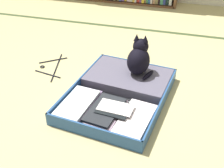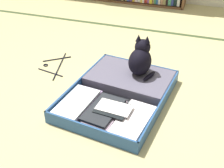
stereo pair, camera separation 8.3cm
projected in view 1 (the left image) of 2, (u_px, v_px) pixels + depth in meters
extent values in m
plane|color=tan|center=(106.00, 102.00, 2.13)|extent=(10.00, 10.00, 0.00)
cube|color=#354626|center=(142.00, 29.00, 3.22)|extent=(4.80, 0.05, 0.00)
cube|color=brown|center=(126.00, 1.00, 4.01)|extent=(1.34, 0.25, 0.02)
cube|color=#264E85|center=(106.00, 117.00, 1.98)|extent=(0.70, 0.51, 0.01)
cube|color=#264E85|center=(92.00, 132.00, 1.80)|extent=(0.65, 0.09, 0.09)
cube|color=#264E85|center=(64.00, 101.00, 2.06)|extent=(0.06, 0.44, 0.09)
cube|color=#264E85|center=(152.00, 124.00, 1.86)|extent=(0.06, 0.44, 0.09)
cube|color=#49565E|center=(106.00, 116.00, 1.98)|extent=(0.68, 0.49, 0.01)
cube|color=#264E85|center=(128.00, 84.00, 2.32)|extent=(0.70, 0.51, 0.01)
cube|color=#264E85|center=(137.00, 66.00, 2.46)|extent=(0.65, 0.09, 0.09)
cube|color=#264E85|center=(92.00, 71.00, 2.40)|extent=(0.06, 0.44, 0.09)
cube|color=#264E85|center=(169.00, 88.00, 2.19)|extent=(0.06, 0.44, 0.09)
cube|color=#49565E|center=(128.00, 83.00, 2.31)|extent=(0.68, 0.49, 0.01)
cylinder|color=black|center=(118.00, 98.00, 2.14)|extent=(0.63, 0.09, 0.02)
cube|color=slate|center=(78.00, 107.00, 2.04)|extent=(0.23, 0.38, 0.02)
cube|color=gray|center=(79.00, 104.00, 2.03)|extent=(0.23, 0.40, 0.02)
cube|color=silver|center=(77.00, 103.00, 2.01)|extent=(0.23, 0.38, 0.02)
cube|color=black|center=(107.00, 114.00, 1.97)|extent=(0.24, 0.38, 0.01)
cube|color=gray|center=(107.00, 113.00, 1.96)|extent=(0.22, 0.35, 0.02)
cube|color=#212429|center=(105.00, 110.00, 1.95)|extent=(0.23, 0.35, 0.02)
cube|color=silver|center=(134.00, 121.00, 1.91)|extent=(0.21, 0.33, 0.01)
cube|color=slate|center=(135.00, 121.00, 1.90)|extent=(0.23, 0.38, 0.02)
cube|color=silver|center=(135.00, 119.00, 1.89)|extent=(0.24, 0.39, 0.01)
cube|color=white|center=(116.00, 107.00, 1.94)|extent=(0.24, 0.15, 0.01)
cube|color=black|center=(114.00, 108.00, 1.94)|extent=(0.23, 0.19, 0.01)
cube|color=#555263|center=(129.00, 79.00, 2.29)|extent=(0.67, 0.48, 0.08)
torus|color=white|center=(139.00, 79.00, 2.22)|extent=(0.14, 0.14, 0.01)
cylinder|color=black|center=(117.00, 63.00, 2.51)|extent=(0.02, 0.02, 0.09)
cylinder|color=black|center=(158.00, 71.00, 2.39)|extent=(0.02, 0.02, 0.09)
cube|color=white|center=(60.00, 119.00, 1.86)|extent=(0.04, 0.01, 0.02)
cube|color=white|center=(125.00, 139.00, 1.72)|extent=(0.03, 0.01, 0.02)
cube|color=white|center=(104.00, 134.00, 1.77)|extent=(0.04, 0.01, 0.02)
cube|color=white|center=(112.00, 135.00, 1.75)|extent=(0.03, 0.01, 0.03)
ellipsoid|color=black|center=(138.00, 61.00, 2.23)|extent=(0.18, 0.22, 0.21)
ellipsoid|color=black|center=(140.00, 63.00, 2.30)|extent=(0.12, 0.08, 0.11)
sphere|color=black|center=(141.00, 46.00, 2.21)|extent=(0.12, 0.12, 0.12)
cone|color=black|center=(145.00, 39.00, 2.16)|extent=(0.05, 0.05, 0.05)
cone|color=black|center=(137.00, 37.00, 2.18)|extent=(0.05, 0.05, 0.05)
sphere|color=yellow|center=(145.00, 43.00, 2.24)|extent=(0.02, 0.02, 0.02)
sphere|color=yellow|center=(140.00, 42.00, 2.25)|extent=(0.02, 0.02, 0.02)
ellipsoid|color=black|center=(148.00, 75.00, 2.22)|extent=(0.08, 0.16, 0.03)
cylinder|color=black|center=(57.00, 67.00, 2.54)|extent=(0.12, 0.46, 0.01)
cylinder|color=black|center=(48.00, 74.00, 2.44)|extent=(0.25, 0.06, 0.01)
cylinder|color=black|center=(53.00, 60.00, 2.63)|extent=(0.21, 0.16, 0.01)
torus|color=black|center=(42.00, 67.00, 2.54)|extent=(0.05, 0.05, 0.01)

